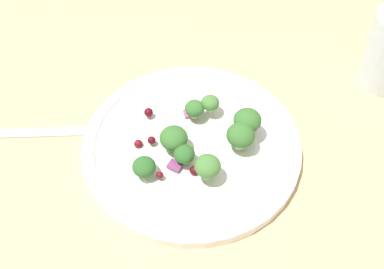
# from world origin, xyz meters

# --- Properties ---
(ground_plane) EXTENTS (1.80, 1.80, 0.02)m
(ground_plane) POSITION_xyz_m (0.00, 0.00, -0.01)
(ground_plane) COLOR tan
(plate) EXTENTS (0.23, 0.23, 0.02)m
(plate) POSITION_xyz_m (0.00, 0.02, 0.01)
(plate) COLOR white
(plate) RESTS_ON ground_plane
(dressing_pool) EXTENTS (0.13, 0.13, 0.00)m
(dressing_pool) POSITION_xyz_m (0.00, 0.02, 0.01)
(dressing_pool) COLOR white
(dressing_pool) RESTS_ON plate
(broccoli_floret_0) EXTENTS (0.02, 0.02, 0.02)m
(broccoli_floret_0) POSITION_xyz_m (-0.00, 0.06, 0.03)
(broccoli_floret_0) COLOR #9EC684
(broccoli_floret_0) RESTS_ON plate
(broccoli_floret_1) EXTENTS (0.03, 0.03, 0.03)m
(broccoli_floret_1) POSITION_xyz_m (0.03, -0.02, 0.03)
(broccoli_floret_1) COLOR #9EC684
(broccoli_floret_1) RESTS_ON plate
(broccoli_floret_2) EXTENTS (0.03, 0.03, 0.03)m
(broccoli_floret_2) POSITION_xyz_m (-0.01, -0.00, 0.03)
(broccoli_floret_2) COLOR #8EB77A
(broccoli_floret_2) RESTS_ON plate
(broccoli_floret_3) EXTENTS (0.03, 0.03, 0.03)m
(broccoli_floret_3) POSITION_xyz_m (0.05, 0.05, 0.04)
(broccoli_floret_3) COLOR #8EB77A
(broccoli_floret_3) RESTS_ON plate
(broccoli_floret_4) EXTENTS (0.02, 0.02, 0.02)m
(broccoli_floret_4) POSITION_xyz_m (-0.01, 0.05, 0.03)
(broccoli_floret_4) COLOR #8EB77A
(broccoli_floret_4) RESTS_ON plate
(broccoli_floret_5) EXTENTS (0.02, 0.02, 0.02)m
(broccoli_floret_5) POSITION_xyz_m (0.01, -0.01, 0.03)
(broccoli_floret_5) COLOR #ADD18E
(broccoli_floret_5) RESTS_ON plate
(broccoli_floret_6) EXTENTS (0.03, 0.03, 0.03)m
(broccoli_floret_6) POSITION_xyz_m (0.05, 0.03, 0.03)
(broccoli_floret_6) COLOR #ADD18E
(broccoli_floret_6) RESTS_ON plate
(broccoli_floret_7) EXTENTS (0.02, 0.02, 0.02)m
(broccoli_floret_7) POSITION_xyz_m (-0.02, -0.04, 0.03)
(broccoli_floret_7) COLOR #9EC684
(broccoli_floret_7) RESTS_ON plate
(cranberry_0) EXTENTS (0.01, 0.01, 0.01)m
(cranberry_0) POSITION_xyz_m (-0.04, -0.01, 0.02)
(cranberry_0) COLOR #4C0A14
(cranberry_0) RESTS_ON plate
(cranberry_1) EXTENTS (0.01, 0.01, 0.01)m
(cranberry_1) POSITION_xyz_m (-0.01, -0.04, 0.02)
(cranberry_1) COLOR maroon
(cranberry_1) RESTS_ON plate
(cranberry_2) EXTENTS (0.01, 0.01, 0.01)m
(cranberry_2) POSITION_xyz_m (-0.05, -0.01, 0.02)
(cranberry_2) COLOR maroon
(cranberry_2) RESTS_ON plate
(cranberry_3) EXTENTS (0.01, 0.01, 0.01)m
(cranberry_3) POSITION_xyz_m (0.02, -0.02, 0.02)
(cranberry_3) COLOR #4C0A14
(cranberry_3) RESTS_ON plate
(cranberry_4) EXTENTS (0.01, 0.01, 0.01)m
(cranberry_4) POSITION_xyz_m (-0.06, 0.03, 0.02)
(cranberry_4) COLOR #4C0A14
(cranberry_4) RESTS_ON plate
(onion_bit_0) EXTENTS (0.01, 0.01, 0.00)m
(onion_bit_0) POSITION_xyz_m (-0.00, -0.02, 0.02)
(onion_bit_0) COLOR #843D75
(onion_bit_0) RESTS_ON plate
(onion_bit_1) EXTENTS (0.02, 0.02, 0.01)m
(onion_bit_1) POSITION_xyz_m (-0.02, 0.05, 0.02)
(onion_bit_1) COLOR #A35B93
(onion_bit_1) RESTS_ON plate
(onion_bit_2) EXTENTS (0.01, 0.01, 0.01)m
(onion_bit_2) POSITION_xyz_m (0.05, 0.06, 0.02)
(onion_bit_2) COLOR #934C84
(onion_bit_2) RESTS_ON plate
(onion_bit_3) EXTENTS (0.01, 0.01, 0.00)m
(onion_bit_3) POSITION_xyz_m (-0.03, -0.04, 0.01)
(onion_bit_3) COLOR #934C84
(onion_bit_3) RESTS_ON plate
(fork) EXTENTS (0.17, 0.11, 0.01)m
(fork) POSITION_xyz_m (-0.14, -0.03, 0.00)
(fork) COLOR silver
(fork) RESTS_ON ground_plane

